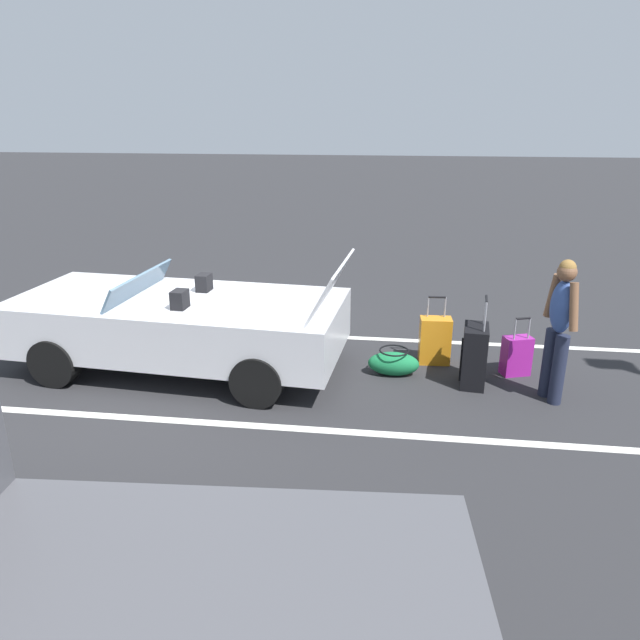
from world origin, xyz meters
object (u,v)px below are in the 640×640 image
convertible_car (165,323)px  suitcase_large_black (474,356)px  suitcase_medium_bright (435,340)px  duffel_bag (394,363)px  traveler_person (560,323)px  suitcase_small_carryon (516,356)px

convertible_car → suitcase_large_black: convertible_car is taller
convertible_car → suitcase_medium_bright: convertible_car is taller
duffel_bag → suitcase_large_black: bearing=171.1°
duffel_bag → traveler_person: bearing=166.4°
convertible_car → traveler_person: (-4.71, 0.34, 0.34)m
convertible_car → suitcase_large_black: bearing=-176.3°
suitcase_medium_bright → suitcase_small_carryon: suitcase_medium_bright is taller
suitcase_medium_bright → traveler_person: traveler_person is taller
convertible_car → traveler_person: size_ratio=2.61×
suitcase_small_carryon → duffel_bag: (1.52, 0.22, -0.10)m
duffel_bag → convertible_car: bearing=1.9°
suitcase_medium_bright → traveler_person: bearing=51.8°
suitcase_large_black → suitcase_medium_bright: (0.43, -0.61, -0.06)m
suitcase_large_black → suitcase_medium_bright: size_ratio=1.23×
suitcase_medium_bright → duffel_bag: (0.53, 0.46, -0.15)m
suitcase_medium_bright → duffel_bag: suitcase_medium_bright is taller
convertible_car → suitcase_medium_bright: size_ratio=4.80×
suitcase_medium_bright → traveler_person: (-1.27, 0.90, 0.62)m
suitcase_medium_bright → traveler_person: 1.67m
suitcase_large_black → duffel_bag: suitcase_large_black is taller
duffel_bag → suitcase_small_carryon: bearing=-171.9°
suitcase_large_black → traveler_person: bearing=167.8°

